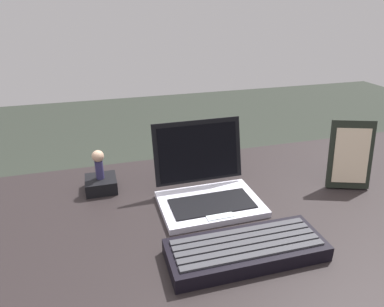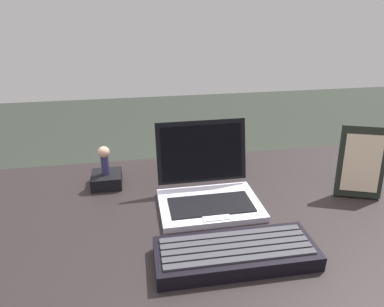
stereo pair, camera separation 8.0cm
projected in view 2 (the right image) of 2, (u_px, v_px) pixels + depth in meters
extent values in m
cube|color=black|center=(230.00, 228.00, 0.80)|extent=(1.78, 0.76, 0.04)
cube|color=silver|center=(210.00, 205.00, 0.84)|extent=(0.25, 0.17, 0.01)
cube|color=black|center=(211.00, 205.00, 0.83)|extent=(0.20, 0.10, 0.00)
cube|color=silver|center=(216.00, 217.00, 0.78)|extent=(0.06, 0.03, 0.00)
cube|color=black|center=(202.00, 151.00, 0.89)|extent=(0.24, 0.05, 0.16)
cube|color=black|center=(202.00, 152.00, 0.89)|extent=(0.21, 0.04, 0.14)
cube|color=#4CF259|center=(202.00, 159.00, 0.90)|extent=(0.20, 0.00, 0.01)
cube|color=black|center=(236.00, 254.00, 0.67)|extent=(0.32, 0.12, 0.03)
cube|color=#38383D|center=(242.00, 259.00, 0.63)|extent=(0.29, 0.02, 0.00)
cube|color=#38383D|center=(239.00, 253.00, 0.64)|extent=(0.29, 0.02, 0.00)
cube|color=#38383D|center=(236.00, 246.00, 0.66)|extent=(0.29, 0.02, 0.00)
cube|color=#38383D|center=(233.00, 240.00, 0.68)|extent=(0.29, 0.02, 0.00)
cube|color=#38383D|center=(231.00, 234.00, 0.69)|extent=(0.29, 0.02, 0.00)
cube|color=black|center=(361.00, 162.00, 0.87)|extent=(0.12, 0.08, 0.18)
cube|color=#C8B195|center=(362.00, 163.00, 0.86)|extent=(0.09, 0.06, 0.14)
cube|color=black|center=(353.00, 184.00, 0.92)|extent=(0.02, 0.02, 0.03)
cube|color=black|center=(107.00, 179.00, 0.94)|extent=(0.08, 0.08, 0.04)
cylinder|color=#2D2A52|center=(105.00, 165.00, 0.93)|extent=(0.02, 0.02, 0.05)
sphere|color=tan|center=(104.00, 152.00, 0.91)|extent=(0.03, 0.03, 0.03)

